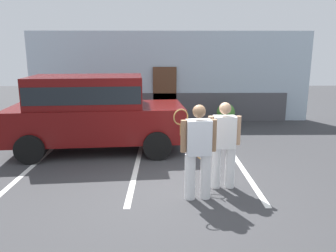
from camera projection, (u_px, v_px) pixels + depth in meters
ground_plane at (176, 192)px, 6.40m from camera, size 40.00×40.00×0.00m
parking_stripe_0 at (32, 166)px, 7.83m from camera, size 0.12×4.40×0.01m
parking_stripe_1 at (137, 166)px, 7.85m from camera, size 0.12×4.40×0.01m
parking_stripe_2 at (240, 165)px, 7.88m from camera, size 0.12×4.40×0.01m
house_frontage at (170, 79)px, 12.72m from camera, size 10.82×0.40×3.43m
parked_suv at (93, 110)px, 8.85m from camera, size 4.75×2.49×2.05m
tennis_player_man at (198, 151)px, 5.94m from camera, size 0.79×0.32×1.77m
tennis_player_woman at (223, 145)px, 6.44m from camera, size 0.90×0.27×1.73m
potted_plant_by_porch at (226, 114)px, 11.78m from camera, size 0.65×0.65×0.86m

